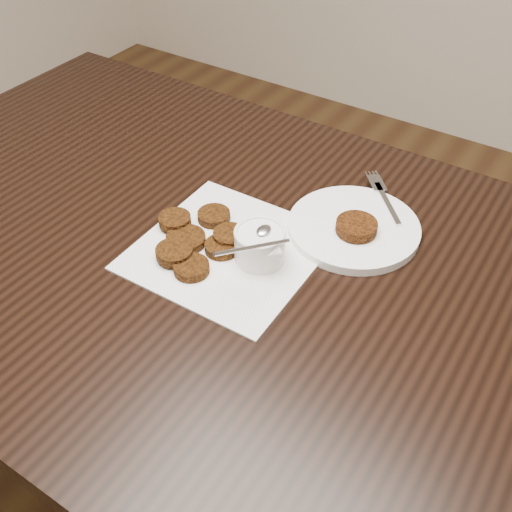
{
  "coord_description": "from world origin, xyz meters",
  "views": [
    {
      "loc": [
        0.43,
        -0.48,
        1.41
      ],
      "look_at": [
        0.06,
        0.09,
        0.8
      ],
      "focal_mm": 42.25,
      "sensor_mm": 36.0,
      "label": 1
    }
  ],
  "objects": [
    {
      "name": "napkin",
      "position": [
        -0.02,
        0.12,
        0.75
      ],
      "size": [
        0.29,
        0.29,
        0.0
      ],
      "primitive_type": "cube",
      "rotation": [
        0.0,
        0.0,
        0.01
      ],
      "color": "white",
      "rests_on": "table"
    },
    {
      "name": "patty_cluster",
      "position": [
        -0.06,
        0.1,
        0.76
      ],
      "size": [
        0.27,
        0.27,
        0.02
      ],
      "primitive_type": null,
      "rotation": [
        0.0,
        0.0,
        -0.3
      ],
      "color": "#5D310C",
      "rests_on": "napkin"
    },
    {
      "name": "sauce_ramekin",
      "position": [
        0.04,
        0.13,
        0.81
      ],
      "size": [
        0.12,
        0.12,
        0.12
      ],
      "primitive_type": null,
      "rotation": [
        0.0,
        0.0,
        -0.12
      ],
      "color": "white",
      "rests_on": "napkin"
    },
    {
      "name": "table",
      "position": [
        -0.08,
        0.12,
        0.38
      ],
      "size": [
        1.41,
        0.9,
        0.75
      ],
      "primitive_type": "cube",
      "color": "black",
      "rests_on": "floor"
    },
    {
      "name": "plate_with_patty",
      "position": [
        0.13,
        0.28,
        0.77
      ],
      "size": [
        0.32,
        0.32,
        0.03
      ],
      "primitive_type": null,
      "rotation": [
        0.0,
        0.0,
        -0.84
      ],
      "color": "white",
      "rests_on": "table"
    }
  ]
}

